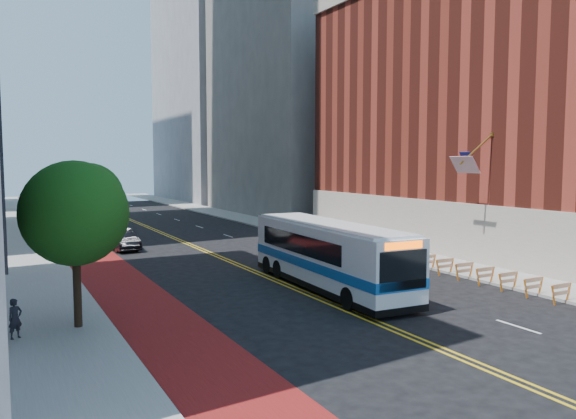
{
  "coord_description": "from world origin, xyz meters",
  "views": [
    {
      "loc": [
        -14.18,
        -17.56,
        6.8
      ],
      "look_at": [
        -0.65,
        8.0,
        4.32
      ],
      "focal_mm": 35.0,
      "sensor_mm": 36.0,
      "label": 1
    }
  ],
  "objects_px": {
    "transit_bus": "(327,254)",
    "car_a": "(70,244)",
    "street_tree": "(76,209)",
    "car_c": "(68,230)",
    "car_b": "(121,239)",
    "pedestrian": "(15,319)"
  },
  "relations": [
    {
      "from": "transit_bus",
      "to": "pedestrian",
      "type": "xyz_separation_m",
      "value": [
        -15.13,
        -2.16,
        -0.95
      ]
    },
    {
      "from": "car_b",
      "to": "pedestrian",
      "type": "relative_size",
      "value": 3.2
    },
    {
      "from": "car_a",
      "to": "car_c",
      "type": "xyz_separation_m",
      "value": [
        1.03,
        10.09,
        -0.07
      ]
    },
    {
      "from": "car_a",
      "to": "car_b",
      "type": "relative_size",
      "value": 0.89
    },
    {
      "from": "car_a",
      "to": "pedestrian",
      "type": "distance_m",
      "value": 20.84
    },
    {
      "from": "pedestrian",
      "to": "street_tree",
      "type": "bearing_deg",
      "value": -17.85
    },
    {
      "from": "street_tree",
      "to": "car_c",
      "type": "relative_size",
      "value": 1.45
    },
    {
      "from": "car_c",
      "to": "pedestrian",
      "type": "xyz_separation_m",
      "value": [
        -5.33,
        -30.48,
        0.24
      ]
    },
    {
      "from": "car_a",
      "to": "car_b",
      "type": "xyz_separation_m",
      "value": [
        3.8,
        0.46,
        0.07
      ]
    },
    {
      "from": "street_tree",
      "to": "pedestrian",
      "type": "relative_size",
      "value": 4.4
    },
    {
      "from": "transit_bus",
      "to": "pedestrian",
      "type": "distance_m",
      "value": 15.32
    },
    {
      "from": "car_c",
      "to": "street_tree",
      "type": "bearing_deg",
      "value": -104.41
    },
    {
      "from": "street_tree",
      "to": "car_a",
      "type": "height_order",
      "value": "street_tree"
    },
    {
      "from": "car_b",
      "to": "car_c",
      "type": "height_order",
      "value": "car_b"
    },
    {
      "from": "transit_bus",
      "to": "car_a",
      "type": "height_order",
      "value": "transit_bus"
    },
    {
      "from": "car_a",
      "to": "pedestrian",
      "type": "bearing_deg",
      "value": -86.04
    },
    {
      "from": "street_tree",
      "to": "car_b",
      "type": "bearing_deg",
      "value": 74.18
    },
    {
      "from": "car_c",
      "to": "transit_bus",
      "type": "bearing_deg",
      "value": -79.64
    },
    {
      "from": "street_tree",
      "to": "car_b",
      "type": "relative_size",
      "value": 1.38
    },
    {
      "from": "street_tree",
      "to": "pedestrian",
      "type": "distance_m",
      "value": 4.68
    },
    {
      "from": "car_a",
      "to": "car_b",
      "type": "bearing_deg",
      "value": 22.84
    },
    {
      "from": "street_tree",
      "to": "car_c",
      "type": "xyz_separation_m",
      "value": [
        2.97,
        29.9,
        -4.24
      ]
    }
  ]
}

